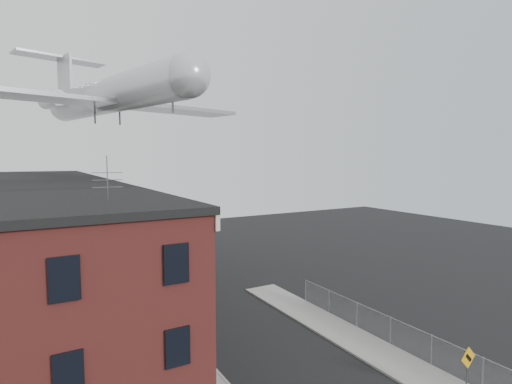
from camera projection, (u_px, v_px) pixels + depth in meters
sidewalk_left at (127, 291)px, 35.90m from camera, size 3.00×62.00×0.12m
sidewalk_right at (362, 343)px, 25.82m from camera, size 3.00×26.00×0.12m
curb_left at (143, 289)px, 36.62m from camera, size 0.15×62.00×0.14m
curb_right at (345, 349)px, 25.10m from camera, size 0.15×26.00×0.14m
corner_building at (56, 315)px, 17.56m from camera, size 10.31×12.30×12.15m
row_house_a at (47, 265)px, 25.78m from camera, size 11.98×7.00×10.30m
row_house_b at (43, 245)px, 31.82m from camera, size 11.98×7.00×10.30m
row_house_c at (40, 231)px, 37.87m from camera, size 11.98×7.00×10.30m
row_house_d at (38, 221)px, 43.91m from camera, size 11.98×7.00×10.30m
row_house_e at (37, 213)px, 49.96m from camera, size 11.98×7.00×10.30m
chainlink_fence at (390, 330)px, 25.62m from camera, size 0.06×18.06×1.90m
warning_sign at (468, 365)px, 19.65m from camera, size 1.10×0.11×2.80m
utility_pole at (141, 255)px, 30.28m from camera, size 1.80×0.26×9.00m
street_tree at (119, 246)px, 39.11m from camera, size 3.22×3.20×5.20m
car_near at (168, 304)px, 31.53m from camera, size 1.40×3.21×1.08m
car_mid at (148, 283)px, 36.63m from camera, size 1.31×3.74×1.23m
car_far at (152, 266)px, 41.98m from camera, size 2.03×4.64×1.33m
airplane at (109, 95)px, 36.18m from camera, size 23.80×27.21×7.84m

